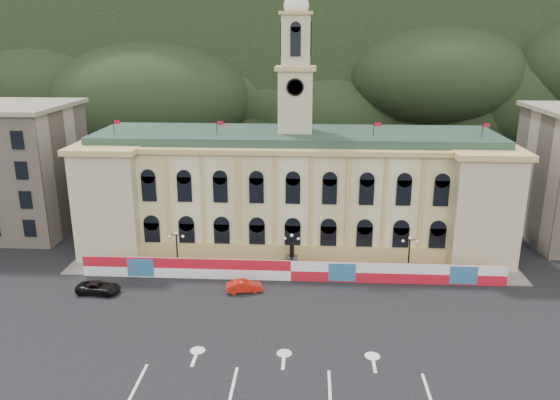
# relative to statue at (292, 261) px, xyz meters

# --- Properties ---
(ground) EXTENTS (260.00, 260.00, 0.00)m
(ground) POSITION_rel_statue_xyz_m (0.00, -18.00, -1.19)
(ground) COLOR black
(ground) RESTS_ON ground
(lane_markings) EXTENTS (26.00, 10.00, 0.02)m
(lane_markings) POSITION_rel_statue_xyz_m (0.00, -23.00, -1.18)
(lane_markings) COLOR white
(lane_markings) RESTS_ON ground
(hill_ridge) EXTENTS (230.00, 80.00, 64.00)m
(hill_ridge) POSITION_rel_statue_xyz_m (0.03, 103.99, 18.30)
(hill_ridge) COLOR black
(hill_ridge) RESTS_ON ground
(city_hall) EXTENTS (56.20, 17.60, 37.10)m
(city_hall) POSITION_rel_statue_xyz_m (0.00, 9.63, 6.66)
(city_hall) COLOR beige
(city_hall) RESTS_ON ground
(side_building_left) EXTENTS (21.00, 17.00, 18.60)m
(side_building_left) POSITION_rel_statue_xyz_m (-43.00, 12.93, 8.14)
(side_building_left) COLOR tan
(side_building_left) RESTS_ON ground
(hoarding_fence) EXTENTS (50.00, 0.44, 2.50)m
(hoarding_fence) POSITION_rel_statue_xyz_m (0.06, -2.93, 0.06)
(hoarding_fence) COLOR red
(hoarding_fence) RESTS_ON ground
(pavement) EXTENTS (56.00, 5.50, 0.16)m
(pavement) POSITION_rel_statue_xyz_m (0.00, -0.25, -1.11)
(pavement) COLOR slate
(pavement) RESTS_ON ground
(statue) EXTENTS (1.40, 1.40, 3.72)m
(statue) POSITION_rel_statue_xyz_m (0.00, 0.00, 0.00)
(statue) COLOR #595651
(statue) RESTS_ON ground
(lamp_left) EXTENTS (1.96, 0.44, 5.15)m
(lamp_left) POSITION_rel_statue_xyz_m (-14.00, -1.00, 1.89)
(lamp_left) COLOR black
(lamp_left) RESTS_ON ground
(lamp_center) EXTENTS (1.96, 0.44, 5.15)m
(lamp_center) POSITION_rel_statue_xyz_m (0.00, -1.00, 1.89)
(lamp_center) COLOR black
(lamp_center) RESTS_ON ground
(lamp_right) EXTENTS (1.96, 0.44, 5.15)m
(lamp_right) POSITION_rel_statue_xyz_m (14.00, -1.00, 1.89)
(lamp_right) COLOR black
(lamp_right) RESTS_ON ground
(red_sedan) EXTENTS (3.16, 4.69, 1.35)m
(red_sedan) POSITION_rel_statue_xyz_m (-5.17, -6.23, -0.51)
(red_sedan) COLOR red
(red_sedan) RESTS_ON ground
(black_suv) EXTENTS (2.79, 5.12, 1.35)m
(black_suv) POSITION_rel_statue_xyz_m (-21.47, -7.57, -0.51)
(black_suv) COLOR black
(black_suv) RESTS_ON ground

